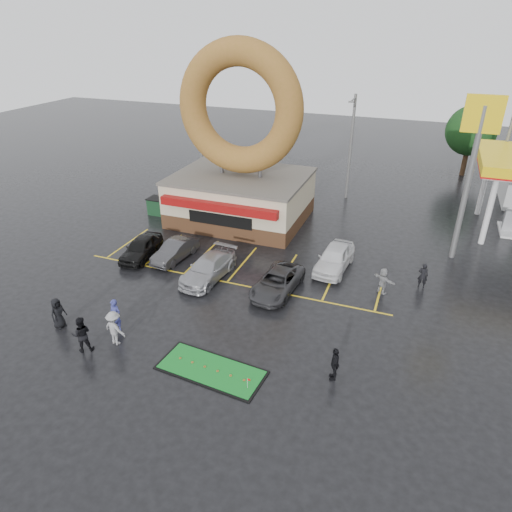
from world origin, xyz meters
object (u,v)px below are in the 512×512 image
(car_black, at_px, (141,248))
(dumpster, at_px, (160,207))
(car_dgrey, at_px, (175,251))
(streetlight_right, at_px, (504,156))
(shell_sign, at_px, (475,150))
(streetlight_left, at_px, (200,135))
(car_grey, at_px, (277,282))
(car_silver, at_px, (208,268))
(donut_shop, at_px, (240,165))
(streetlight_mid, at_px, (351,145))
(putting_green, at_px, (211,370))
(car_white, at_px, (334,258))
(person_blue, at_px, (115,316))
(person_cameraman, at_px, (335,364))

(car_black, distance_m, dumpster, 7.72)
(car_dgrey, bearing_deg, streetlight_right, 46.60)
(shell_sign, xyz_separation_m, dumpster, (-22.69, -0.42, -6.73))
(streetlight_left, xyz_separation_m, car_grey, (13.24, -16.42, -4.14))
(car_dgrey, relative_size, car_silver, 0.81)
(shell_sign, height_order, streetlight_right, shell_sign)
(streetlight_right, height_order, car_black, streetlight_right)
(car_silver, bearing_deg, donut_shop, 105.16)
(streetlight_mid, bearing_deg, car_silver, -106.88)
(car_silver, xyz_separation_m, dumpster, (-8.41, 8.08, -0.05))
(shell_sign, xyz_separation_m, streetlight_right, (3.00, 9.92, -2.60))
(donut_shop, relative_size, car_dgrey, 3.45)
(streetlight_mid, xyz_separation_m, car_black, (-10.80, -16.49, -4.08))
(streetlight_left, height_order, car_silver, streetlight_left)
(car_grey, bearing_deg, putting_green, -90.38)
(streetlight_right, xyz_separation_m, car_grey, (-12.76, -18.42, -4.14))
(putting_green, bearing_deg, streetlight_right, 62.73)
(car_white, height_order, person_blue, person_blue)
(car_black, xyz_separation_m, person_blue, (3.44, -7.51, 0.22))
(streetlight_mid, bearing_deg, streetlight_right, 4.76)
(donut_shop, xyz_separation_m, car_grey, (6.24, -9.47, -3.82))
(streetlight_left, distance_m, car_black, 16.34)
(car_grey, height_order, person_blue, person_blue)
(car_white, xyz_separation_m, person_cameraman, (2.18, -10.07, 0.06))
(streetlight_mid, bearing_deg, person_cameraman, -80.39)
(car_dgrey, xyz_separation_m, car_silver, (3.21, -1.46, 0.06))
(streetlight_right, relative_size, car_grey, 1.95)
(dumpster, bearing_deg, car_dgrey, -51.98)
(donut_shop, distance_m, putting_green, 18.53)
(streetlight_mid, bearing_deg, car_dgrey, -118.03)
(streetlight_left, bearing_deg, streetlight_right, 4.40)
(car_black, height_order, car_silver, car_silver)
(shell_sign, xyz_separation_m, streetlight_mid, (-9.00, 8.92, -2.60))
(streetlight_mid, bearing_deg, putting_green, -93.26)
(car_grey, xyz_separation_m, dumpster, (-12.94, 8.08, 0.01))
(car_dgrey, distance_m, car_grey, 7.87)
(car_white, bearing_deg, streetlight_left, 145.90)
(streetlight_mid, distance_m, car_silver, 18.65)
(person_blue, distance_m, putting_green, 6.09)
(streetlight_mid, relative_size, streetlight_right, 1.00)
(streetlight_left, distance_m, car_silver, 19.03)
(donut_shop, bearing_deg, streetlight_right, 25.21)
(streetlight_right, distance_m, person_cameraman, 26.10)
(car_grey, height_order, car_white, car_white)
(streetlight_mid, bearing_deg, person_blue, -107.05)
(donut_shop, xyz_separation_m, streetlight_right, (19.00, 8.95, 0.32))
(shell_sign, height_order, streetlight_left, shell_sign)
(person_cameraman, bearing_deg, streetlight_right, 149.19)
(streetlight_mid, xyz_separation_m, car_dgrey, (-8.49, -15.96, -4.14))
(person_blue, bearing_deg, streetlight_right, 56.71)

